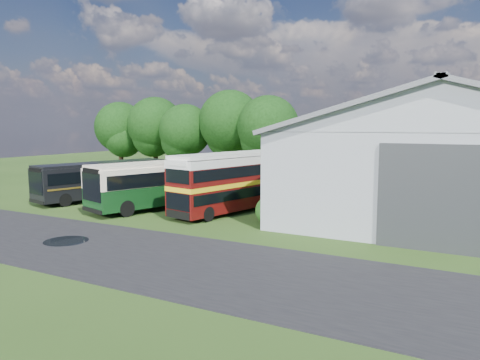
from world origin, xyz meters
The scene contains 15 objects.
ground centered at (0.00, 0.00, 0.00)m, with size 120.00×120.00×0.00m, color #213B12.
asphalt_road centered at (3.00, -3.00, 0.00)m, with size 60.00×8.00×0.02m, color black.
puddle centered at (-1.50, -3.00, 0.00)m, with size 2.20×2.20×0.01m, color black.
storage_shed centered at (15.00, 15.98, 4.17)m, with size 18.80×24.80×8.15m.
tree_far_left centered at (-23.00, 24.00, 5.56)m, with size 6.12×6.12×8.64m.
tree_left_a centered at (-18.00, 24.50, 5.87)m, with size 6.46×6.46×9.12m.
tree_left_b centered at (-13.00, 23.50, 5.25)m, with size 5.78×5.78×8.16m.
tree_mid centered at (-8.00, 24.80, 6.18)m, with size 6.80×6.80×9.60m.
tree_right_a centered at (-3.00, 23.80, 5.69)m, with size 6.26×6.26×8.83m.
shrub_front centered at (5.60, 6.00, 0.00)m, with size 1.70×1.70×1.70m, color #194714.
shrub_mid centered at (5.60, 8.00, 0.00)m, with size 1.60×1.60×1.60m, color #194714.
shrub_back centered at (5.60, 10.00, 0.00)m, with size 1.80×1.80×1.80m, color #194714.
bus_green_single centered at (-3.18, 7.66, 1.75)m, with size 6.06×12.18×3.28m.
bus_maroon_double centered at (1.76, 7.87, 2.00)m, with size 4.23×9.61×4.01m.
bus_dark_single centered at (-9.89, 7.93, 1.57)m, with size 4.94×10.98×2.95m.
Camera 1 is at (17.38, -18.97, 5.86)m, focal length 35.00 mm.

